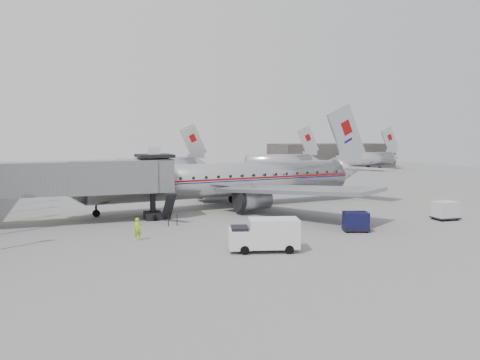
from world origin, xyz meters
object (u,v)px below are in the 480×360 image
Objects in this scene: baggage_cart_navy at (356,221)px; baggage_cart_white at (445,210)px; ramp_worker at (138,229)px; airliner at (233,180)px; service_van at (265,234)px.

baggage_cart_white is at bearing 28.66° from baggage_cart_navy.
ramp_worker reaches higher than baggage_cart_navy.
airliner is 18.95m from ramp_worker.
service_van is 10.66m from baggage_cart_navy.
baggage_cart_white is 1.34× the size of ramp_worker.
airliner reaches higher than service_van.
airliner is 7.38× the size of service_van.
baggage_cart_navy is 1.08× the size of baggage_cart_white.
ramp_worker is at bearing -169.12° from baggage_cart_navy.
baggage_cart_navy is 11.44m from baggage_cart_white.
baggage_cart_white is at bearing -49.15° from airliner.
baggage_cart_white is (16.55, -15.21, -2.16)m from airliner.
airliner is at bearing 127.68° from baggage_cart_navy.
baggage_cart_navy is at bearing -168.67° from baggage_cart_white.
airliner reaches higher than baggage_cart_navy.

